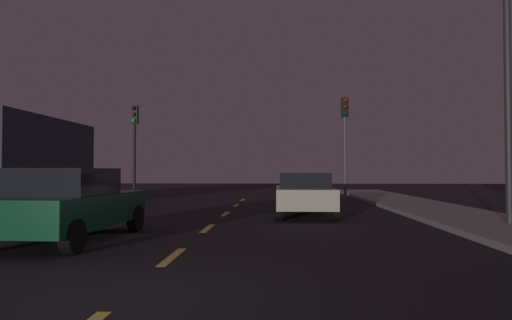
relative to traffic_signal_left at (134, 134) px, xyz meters
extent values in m
plane|color=black|center=(5.11, -8.80, -3.28)|extent=(80.00, 80.00, 0.00)
cube|color=gray|center=(12.61, -8.80, -3.21)|extent=(3.00, 40.00, 0.15)
cube|color=#EACC4C|center=(5.11, -13.20, -3.28)|extent=(0.16, 1.60, 0.01)
cube|color=#EACC4C|center=(5.11, -9.40, -3.28)|extent=(0.16, 1.60, 0.01)
cube|color=#EACC4C|center=(5.11, -5.60, -3.28)|extent=(0.16, 1.60, 0.01)
cube|color=#EACC4C|center=(5.11, -1.80, -3.28)|extent=(0.16, 1.60, 0.01)
cube|color=#EACC4C|center=(5.11, 2.00, -3.28)|extent=(0.16, 1.60, 0.01)
cylinder|color=black|center=(0.00, 0.02, -0.95)|extent=(0.14, 0.14, 4.67)
cube|color=black|center=(0.00, 0.02, 0.93)|extent=(0.32, 0.24, 0.90)
sphere|color=#3F0C0C|center=(0.00, -0.14, 1.23)|extent=(0.20, 0.20, 0.20)
sphere|color=#3F2D0C|center=(0.00, -0.14, 0.93)|extent=(0.20, 0.20, 0.20)
sphere|color=#19D84C|center=(0.00, -0.14, 0.63)|extent=(0.20, 0.20, 0.20)
cylinder|color=#4C4C51|center=(10.09, 0.02, -0.81)|extent=(0.14, 0.14, 4.95)
cube|color=black|center=(10.09, 0.02, 1.21)|extent=(0.32, 0.24, 0.90)
sphere|color=red|center=(10.09, -0.14, 1.51)|extent=(0.20, 0.20, 0.20)
sphere|color=#3F2D0C|center=(10.09, -0.14, 1.21)|extent=(0.20, 0.20, 0.20)
sphere|color=#0C3319|center=(10.09, -0.14, 0.91)|extent=(0.20, 0.20, 0.20)
cube|color=beige|center=(7.80, -5.98, -2.65)|extent=(1.84, 4.25, 0.62)
cube|color=black|center=(7.80, -6.19, -2.10)|extent=(1.61, 1.92, 0.49)
cylinder|color=black|center=(6.94, -4.41, -2.96)|extent=(0.22, 0.64, 0.64)
cylinder|color=black|center=(8.64, -4.40, -2.96)|extent=(0.22, 0.64, 0.64)
cylinder|color=black|center=(6.95, -7.55, -2.96)|extent=(0.22, 0.64, 0.64)
cylinder|color=black|center=(8.65, -7.55, -2.96)|extent=(0.22, 0.64, 0.64)
cube|color=#0F4C2D|center=(2.45, -11.53, -2.63)|extent=(2.05, 4.24, 0.68)
cube|color=black|center=(2.44, -11.74, -2.01)|extent=(1.73, 1.94, 0.55)
cylinder|color=black|center=(1.64, -9.96, -2.96)|extent=(0.25, 0.65, 0.64)
cylinder|color=black|center=(3.39, -10.03, -2.96)|extent=(0.25, 0.65, 0.64)
cylinder|color=black|center=(3.26, -13.10, -2.96)|extent=(0.25, 0.65, 0.64)
cylinder|color=#2D2D30|center=(12.91, -9.14, 0.38)|extent=(0.18, 0.18, 7.33)
cube|color=#333847|center=(-5.41, -1.80, -1.36)|extent=(5.04, 7.77, 3.85)
camera|label=1|loc=(6.95, -20.79, -1.79)|focal=30.80mm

